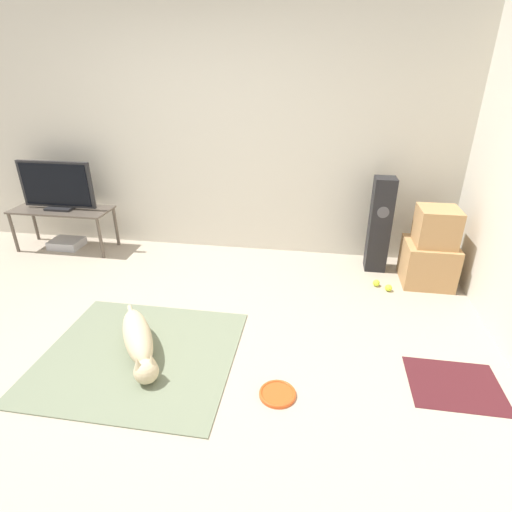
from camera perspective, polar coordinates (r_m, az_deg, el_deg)
ground_plane at (r=3.11m, az=-14.81°, el=-14.16°), size 12.00×12.00×0.00m
wall_back at (r=4.45m, az=-5.92°, el=16.75°), size 8.00×0.06×2.55m
area_rug at (r=3.17m, az=-16.35°, el=-13.37°), size 1.40×1.28×0.01m
dog at (r=3.11m, az=-16.43°, el=-11.47°), size 0.59×0.88×0.24m
frisbee at (r=2.75m, az=3.10°, el=-19.05°), size 0.24×0.24×0.03m
cardboard_box_lower at (r=4.24m, az=23.33°, el=-0.90°), size 0.47×0.46×0.42m
cardboard_box_upper at (r=4.08m, az=24.41°, el=3.86°), size 0.36×0.35×0.35m
floor_speaker at (r=4.24m, az=17.24°, el=4.25°), size 0.21×0.21×0.98m
tv_stand at (r=5.06m, az=-25.94°, el=5.44°), size 1.12×0.42×0.48m
tv at (r=4.98m, az=-26.63°, el=8.91°), size 0.85×0.20×0.54m
tennis_ball_by_boxes at (r=4.01m, az=18.40°, el=-4.35°), size 0.07×0.07×0.07m
tennis_ball_near_speaker at (r=4.06m, az=16.81°, el=-3.71°), size 0.07×0.07×0.07m
game_console at (r=5.23m, az=-25.41°, el=1.65°), size 0.35×0.28×0.09m
door_mat at (r=3.12m, az=26.51°, el=-16.14°), size 0.60×0.50×0.01m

